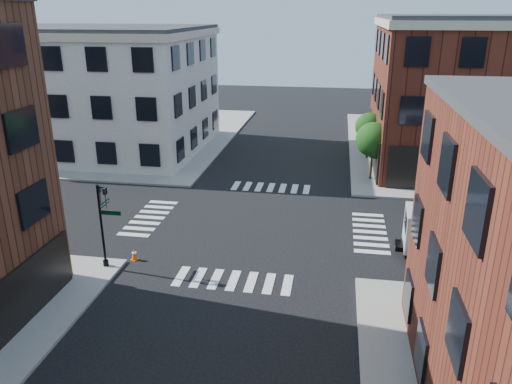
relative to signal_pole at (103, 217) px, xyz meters
name	(u,v)px	position (x,y,z in m)	size (l,w,h in m)	color
ground	(256,224)	(6.72, 6.68, -2.86)	(120.00, 120.00, 0.00)	black
sidewalk_ne	(509,150)	(27.72, 27.68, -2.78)	(30.00, 30.00, 0.15)	gray
sidewalk_nw	(96,134)	(-14.28, 27.68, -2.78)	(30.00, 30.00, 0.15)	gray
building_nw	(85,90)	(-12.28, 22.68, 2.64)	(22.00, 16.00, 11.00)	beige
tree_near	(374,141)	(14.28, 16.65, 0.30)	(2.69, 2.69, 4.49)	black
tree_far	(370,128)	(14.28, 22.65, 0.02)	(2.43, 2.43, 4.07)	black
signal_pole	(103,217)	(0.00, 0.00, 0.00)	(1.29, 1.24, 4.60)	black
box_truck	(492,229)	(19.62, 3.66, -0.86)	(8.61, 3.11, 3.83)	white
traffic_cone	(134,255)	(1.02, 0.99, -2.55)	(0.45, 0.45, 0.63)	#F95F0B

